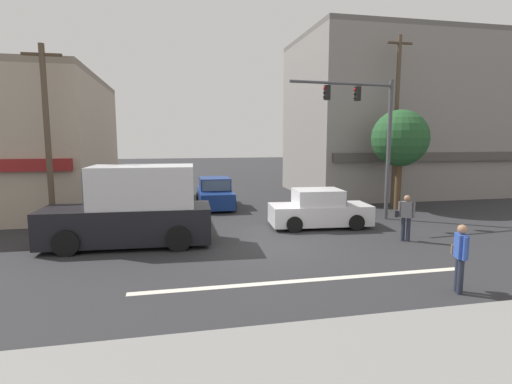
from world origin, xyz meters
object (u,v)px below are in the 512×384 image
Objects in this scene: utility_pole_near_left at (47,137)px; traffic_light_mast at (371,126)px; sedan_waiting_far at (319,210)px; utility_pole_far_right at (396,120)px; street_tree at (400,139)px; box_truck_parked_curbside at (134,209)px; pedestrian_mid_crossing at (406,215)px; sedan_approaching_near at (215,194)px; pedestrian_foreground_with_bag at (460,254)px.

utility_pole_near_left is 1.15× the size of traffic_light_mast.
utility_pole_near_left reaches higher than sedan_waiting_far.
sedan_waiting_far is (-5.73, -3.96, -3.90)m from utility_pole_far_right.
utility_pole_near_left reaches higher than street_tree.
utility_pole_far_right is (0.39, 1.09, 0.97)m from street_tree.
utility_pole_near_left is 4.89m from box_truck_parked_curbside.
utility_pole_near_left reaches higher than pedestrian_mid_crossing.
sedan_waiting_far is 2.52× the size of pedestrian_mid_crossing.
sedan_approaching_near is (-9.45, 1.72, -3.90)m from utility_pole_far_right.
sedan_approaching_near is (-9.06, 2.81, -2.93)m from street_tree.
traffic_light_mast is (13.16, -0.49, 0.45)m from utility_pole_near_left.
traffic_light_mast is 1.09× the size of box_truck_parked_curbside.
utility_pole_near_left reaches higher than sedan_approaching_near.
sedan_approaching_near is 2.48× the size of pedestrian_foreground_with_bag.
box_truck_parked_curbside is at bearing 142.74° from pedestrian_foreground_with_bag.
utility_pole_far_right is 5.34× the size of pedestrian_foreground_with_bag.
street_tree is 15.98m from utility_pole_near_left.
utility_pole_near_left is at bearing 177.89° from traffic_light_mast.
utility_pole_near_left reaches higher than box_truck_parked_curbside.
pedestrian_foreground_with_bag is (-1.91, -8.22, -3.22)m from traffic_light_mast.
utility_pole_near_left is 1.70× the size of sedan_waiting_far.
box_truck_parked_curbside is at bearing -157.76° from utility_pole_far_right.
utility_pole_near_left is (-15.90, -1.58, 0.08)m from street_tree.
box_truck_parked_curbside is (-12.62, -4.23, -2.39)m from street_tree.
utility_pole_near_left is 4.29× the size of pedestrian_mid_crossing.
utility_pole_far_right is 1.44× the size of traffic_light_mast.
street_tree is 1.51m from utility_pole_far_right.
traffic_light_mast is at bearing 83.43° from pedestrian_mid_crossing.
pedestrian_mid_crossing is at bearing 72.08° from pedestrian_foreground_with_bag.
traffic_light_mast is 4.40m from sedan_waiting_far.
street_tree reaches higher than box_truck_parked_curbside.
sedan_approaching_near is 13.83m from pedestrian_foreground_with_bag.
traffic_light_mast is at bearing 12.33° from box_truck_parked_curbside.
utility_pole_far_right is 10.37m from sedan_approaching_near.
sedan_waiting_far is 3.57m from pedestrian_mid_crossing.
sedan_waiting_far and sedan_approaching_near have the same top height.
street_tree is 0.57× the size of utility_pole_far_right.
pedestrian_mid_crossing is at bearing -96.57° from traffic_light_mast.
pedestrian_foreground_with_bag is (11.25, -8.71, -2.77)m from utility_pole_near_left.
traffic_light_mast reaches higher than box_truck_parked_curbside.
street_tree reaches higher than sedan_approaching_near.
box_truck_parked_curbside is at bearing -161.47° from street_tree.
traffic_light_mast is 9.03m from pedestrian_foreground_with_bag.
sedan_waiting_far is 6.79m from sedan_approaching_near.
pedestrian_mid_crossing is (-0.42, -3.62, -3.22)m from traffic_light_mast.
sedan_waiting_far is (10.56, -1.28, -3.01)m from utility_pole_near_left.
pedestrian_mid_crossing is at bearing -119.06° from street_tree.
sedan_approaching_near is (-6.32, 4.88, -3.46)m from traffic_light_mast.
utility_pole_far_right reaches higher than box_truck_parked_curbside.
box_truck_parked_curbside is 3.41× the size of pedestrian_foreground_with_bag.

